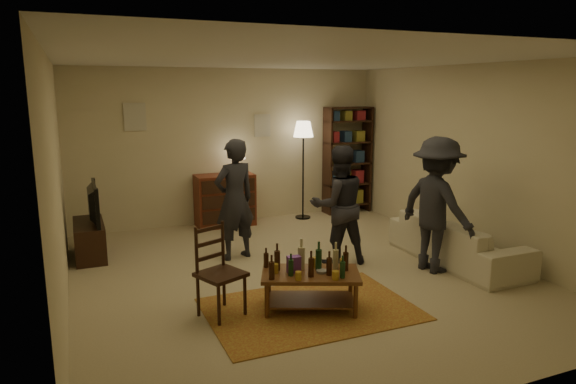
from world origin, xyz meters
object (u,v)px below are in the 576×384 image
sofa (457,241)px  person_by_sofa (437,205)px  person_right (338,205)px  tv_stand (89,231)px  coffee_table (310,276)px  dresser (225,199)px  dining_chair (217,267)px  bookshelf (347,159)px  floor_lamp (303,136)px  person_left (235,200)px

sofa → person_by_sofa: person_by_sofa is taller
person_right → person_by_sofa: bearing=150.1°
tv_stand → person_by_sofa: person_by_sofa is taller
coffee_table → tv_stand: 3.52m
dresser → sofa: bearing=-52.5°
dining_chair → person_right: (1.95, 0.96, 0.29)m
sofa → coffee_table: bearing=103.8°
dresser → person_by_sofa: size_ratio=0.77×
coffee_table → sofa: 2.61m
bookshelf → person_by_sofa: 3.37m
bookshelf → person_right: bearing=-121.5°
floor_lamp → sofa: 3.41m
tv_stand → floor_lamp: (3.71, 0.85, 1.13)m
dresser → dining_chair: bearing=-107.4°
person_left → sofa: bearing=139.2°
person_by_sofa → floor_lamp: bearing=-1.3°
dining_chair → person_left: size_ratio=0.59×
floor_lamp → person_right: floor_lamp is taller
coffee_table → bookshelf: (2.58, 3.80, 0.65)m
dining_chair → tv_stand: size_ratio=0.93×
tv_stand → sofa: tv_stand is taller
floor_lamp → person_left: floor_lamp is taller
dresser → floor_lamp: bearing=-2.5°
coffee_table → dresser: bearing=87.8°
dresser → bookshelf: 2.50m
tv_stand → person_by_sofa: (4.14, -2.34, 0.49)m
dining_chair → sofa: 3.50m
dining_chair → person_by_sofa: person_by_sofa is taller
person_right → person_by_sofa: 1.28m
tv_stand → floor_lamp: bearing=12.9°
coffee_table → bookshelf: 4.64m
coffee_table → person_left: size_ratio=0.70×
bookshelf → sofa: bookshelf is taller
dining_chair → tv_stand: 2.81m
dining_chair → person_left: bearing=44.0°
dresser → sofa: (2.39, -3.11, -0.17)m
tv_stand → person_right: person_right is taller
dining_chair → person_right: size_ratio=0.61×
person_left → person_by_sofa: (2.26, -1.49, 0.04)m
coffee_table → person_right: size_ratio=0.73×
dining_chair → dresser: 3.63m
tv_stand → bookshelf: bearing=11.8°
tv_stand → sofa: 5.14m
tv_stand → sofa: (4.64, -2.20, -0.08)m
coffee_table → person_by_sofa: size_ratio=0.67×
coffee_table → person_by_sofa: person_by_sofa is taller
tv_stand → floor_lamp: floor_lamp is taller
tv_stand → dresser: 2.43m
dresser → person_by_sofa: bearing=-59.8°
floor_lamp → person_by_sofa: size_ratio=1.01×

